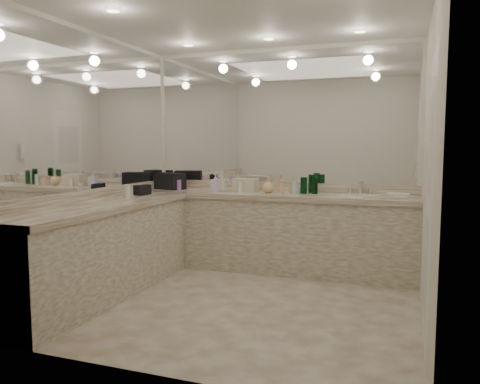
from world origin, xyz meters
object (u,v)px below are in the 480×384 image
at_px(sink, 358,196).
at_px(cream_cosmetic_case, 246,185).
at_px(soap_bottle_a, 222,183).
at_px(black_toiletry_bag, 170,181).
at_px(wall_phone, 421,156).
at_px(soap_bottle_b, 216,182).
at_px(soap_bottle_c, 268,185).
at_px(hand_towel, 398,195).

xyz_separation_m(sink, cream_cosmetic_case, (-1.31, 0.03, 0.08)).
bearing_deg(soap_bottle_a, black_toiletry_bag, -179.33).
bearing_deg(soap_bottle_a, wall_phone, -13.55).
distance_m(sink, soap_bottle_b, 1.67).
bearing_deg(wall_phone, soap_bottle_c, 163.10).
relative_size(sink, soap_bottle_a, 2.20).
distance_m(soap_bottle_a, soap_bottle_b, 0.09).
distance_m(wall_phone, soap_bottle_a, 2.30).
bearing_deg(wall_phone, soap_bottle_a, 166.45).
relative_size(sink, wall_phone, 1.83).
relative_size(black_toiletry_bag, soap_bottle_c, 2.11).
xyz_separation_m(hand_towel, soap_bottle_b, (-2.07, -0.04, 0.09)).
xyz_separation_m(cream_cosmetic_case, hand_towel, (1.72, -0.02, -0.06)).
xyz_separation_m(hand_towel, soap_bottle_c, (-1.42, -0.02, 0.07)).
bearing_deg(sink, cream_cosmetic_case, 178.60).
distance_m(wall_phone, cream_cosmetic_case, 2.02).
distance_m(cream_cosmetic_case, soap_bottle_a, 0.30).
relative_size(hand_towel, soap_bottle_b, 1.06).
distance_m(hand_towel, soap_bottle_c, 1.43).
height_order(black_toiletry_bag, hand_towel, black_toiletry_bag).
relative_size(wall_phone, soap_bottle_c, 1.42).
bearing_deg(sink, soap_bottle_c, -179.55).
distance_m(sink, hand_towel, 0.41).
distance_m(cream_cosmetic_case, soap_bottle_c, 0.29).
xyz_separation_m(wall_phone, soap_bottle_b, (-2.27, 0.47, -0.35)).
height_order(cream_cosmetic_case, soap_bottle_c, soap_bottle_c).
relative_size(cream_cosmetic_case, soap_bottle_b, 1.32).
bearing_deg(soap_bottle_a, soap_bottle_c, -3.99).
height_order(black_toiletry_bag, soap_bottle_a, black_toiletry_bag).
bearing_deg(hand_towel, soap_bottle_b, -178.92).
xyz_separation_m(sink, soap_bottle_c, (-1.01, -0.01, 0.09)).
bearing_deg(cream_cosmetic_case, soap_bottle_c, -6.44).
bearing_deg(cream_cosmetic_case, soap_bottle_a, -178.92).
bearing_deg(soap_bottle_c, black_toiletry_bag, 178.53).
bearing_deg(soap_bottle_b, soap_bottle_a, 49.25).
distance_m(cream_cosmetic_case, hand_towel, 1.72).
distance_m(black_toiletry_bag, soap_bottle_c, 1.29).
bearing_deg(soap_bottle_a, sink, -1.19).
bearing_deg(soap_bottle_c, soap_bottle_a, 176.01).
xyz_separation_m(sink, hand_towel, (0.41, 0.01, 0.02)).
relative_size(wall_phone, hand_towel, 1.08).
relative_size(cream_cosmetic_case, soap_bottle_a, 1.38).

